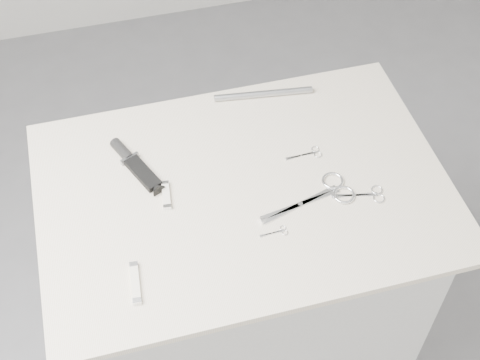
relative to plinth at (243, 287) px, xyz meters
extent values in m
cube|color=gray|center=(0.00, 0.00, -0.46)|extent=(4.00, 4.00, 0.01)
cube|color=silver|center=(0.00, 0.00, 0.00)|extent=(0.90, 0.60, 0.90)
cube|color=beige|center=(0.00, 0.00, 0.46)|extent=(1.00, 0.70, 0.02)
cube|color=silver|center=(0.12, -0.09, 0.47)|extent=(0.21, 0.08, 0.00)
cylinder|color=silver|center=(0.12, -0.09, 0.47)|extent=(0.01, 0.01, 0.01)
torus|color=silver|center=(0.22, -0.04, 0.47)|extent=(0.06, 0.06, 0.01)
torus|color=silver|center=(0.23, -0.09, 0.47)|extent=(0.06, 0.06, 0.01)
cube|color=silver|center=(0.25, -0.09, 0.47)|extent=(0.11, 0.04, 0.00)
cylinder|color=silver|center=(0.25, -0.09, 0.47)|extent=(0.01, 0.01, 0.00)
torus|color=silver|center=(0.31, -0.09, 0.47)|extent=(0.03, 0.03, 0.00)
torus|color=silver|center=(0.31, -0.12, 0.47)|extent=(0.03, 0.03, 0.00)
cube|color=silver|center=(0.17, 0.06, 0.47)|extent=(0.08, 0.02, 0.00)
cylinder|color=silver|center=(0.17, 0.06, 0.47)|extent=(0.00, 0.00, 0.00)
torus|color=silver|center=(0.21, 0.07, 0.47)|extent=(0.02, 0.02, 0.00)
torus|color=silver|center=(0.21, 0.05, 0.47)|extent=(0.02, 0.02, 0.00)
cube|color=silver|center=(0.03, -0.15, 0.47)|extent=(0.06, 0.01, 0.00)
cylinder|color=silver|center=(0.03, -0.15, 0.47)|extent=(0.00, 0.00, 0.00)
torus|color=silver|center=(0.06, -0.14, 0.47)|extent=(0.02, 0.02, 0.00)
torus|color=silver|center=(0.06, -0.16, 0.47)|extent=(0.02, 0.02, 0.00)
cube|color=black|center=(-0.23, 0.10, 0.48)|extent=(0.08, 0.12, 0.01)
cube|color=#979A9F|center=(-0.25, 0.16, 0.48)|extent=(0.04, 0.02, 0.02)
cylinder|color=black|center=(-0.27, 0.19, 0.48)|extent=(0.05, 0.08, 0.02)
cube|color=white|center=(-0.30, -0.20, 0.48)|extent=(0.03, 0.10, 0.01)
cube|color=silver|center=(-0.29, -0.16, 0.48)|extent=(0.02, 0.01, 0.01)
cube|color=silver|center=(-0.30, -0.25, 0.48)|extent=(0.02, 0.01, 0.01)
cube|color=white|center=(-0.19, 0.02, 0.48)|extent=(0.03, 0.08, 0.01)
cube|color=silver|center=(-0.18, 0.06, 0.48)|extent=(0.02, 0.01, 0.01)
cube|color=silver|center=(-0.19, -0.02, 0.48)|extent=(0.02, 0.01, 0.01)
cylinder|color=#979A9F|center=(0.14, 0.30, 0.48)|extent=(0.27, 0.05, 0.02)
camera|label=1|loc=(-0.27, -0.99, 1.73)|focal=50.00mm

